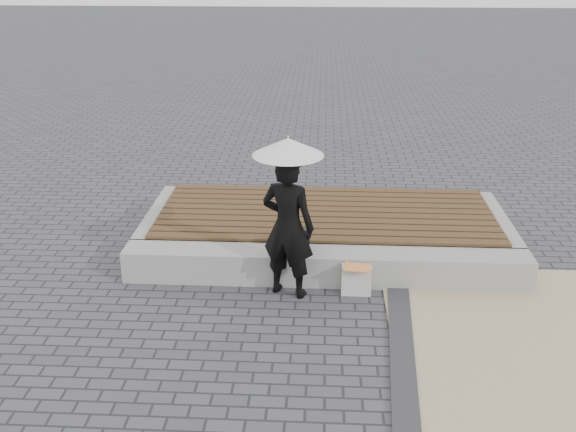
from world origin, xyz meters
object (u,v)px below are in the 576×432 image
(seating_ledge, at_px, (325,266))
(parasol, at_px, (288,147))
(woman, at_px, (288,227))
(canvas_tote, at_px, (356,280))
(handbag, at_px, (294,239))

(seating_ledge, relative_size, parasol, 4.91)
(woman, xyz_separation_m, canvas_tote, (0.81, 0.02, -0.68))
(woman, xyz_separation_m, parasol, (0.00, -0.00, 0.96))
(woman, relative_size, canvas_tote, 4.66)
(seating_ledge, xyz_separation_m, parasol, (-0.45, -0.34, 1.62))
(woman, bearing_deg, canvas_tote, -158.35)
(seating_ledge, distance_m, handbag, 0.51)
(seating_ledge, xyz_separation_m, canvas_tote, (0.37, -0.32, -0.01))
(parasol, relative_size, canvas_tote, 2.74)
(canvas_tote, bearing_deg, seating_ledge, 139.69)
(canvas_tote, bearing_deg, handbag, 154.03)
(parasol, distance_m, canvas_tote, 1.83)
(parasol, xyz_separation_m, handbag, (0.06, 0.40, -1.30))
(woman, height_order, handbag, woman)
(seating_ledge, relative_size, canvas_tote, 13.44)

